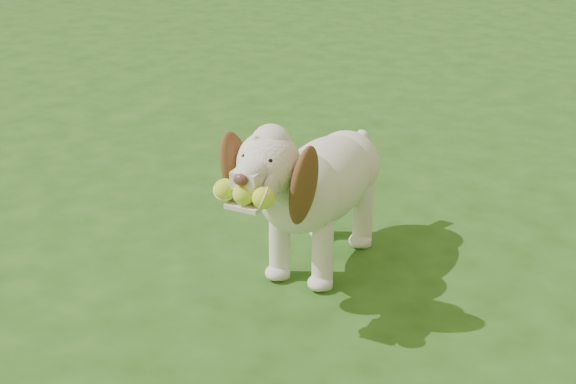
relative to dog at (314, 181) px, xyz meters
The scene contains 2 objects.
ground 0.75m from the dog, 147.99° to the left, with size 80.00×80.00×0.00m, color #224915.
dog is the anchor object (origin of this frame).
Camera 1 is at (2.13, -3.07, 1.71)m, focal length 55.00 mm.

